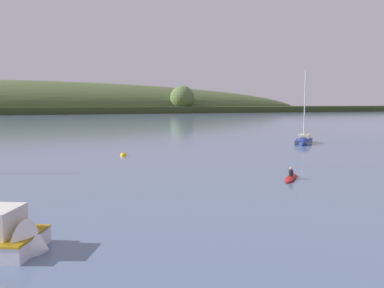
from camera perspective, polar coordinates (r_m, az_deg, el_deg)
name	(u,v)px	position (r m, az deg, el deg)	size (l,w,h in m)	color
far_shoreline_hill	(0,113)	(250.05, -26.43, 4.14)	(529.92, 95.71, 38.32)	#35401E
sailboat_near_mooring	(303,142)	(55.95, 16.09, 0.26)	(6.01, 6.65, 11.02)	navy
canoe_with_paddler	(291,178)	(29.73, 14.33, -4.83)	(2.94, 3.09, 1.02)	maroon
mooring_buoy_far_upstream	(123,156)	(42.11, -10.07, -1.72)	(0.70, 0.70, 0.78)	yellow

